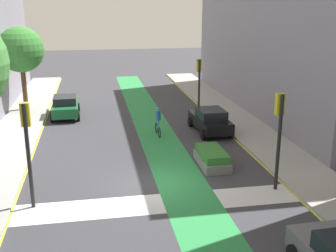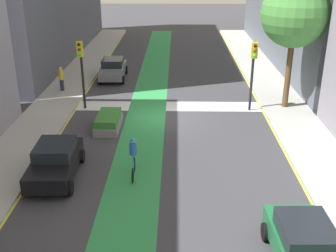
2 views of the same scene
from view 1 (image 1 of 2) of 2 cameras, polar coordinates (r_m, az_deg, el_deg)
The scene contains 14 objects.
ground_plane at distance 19.61m, azimuth -2.16°, elevation -7.93°, with size 120.00×120.00×0.00m, color #38383D.
bike_lane_paint at distance 19.83m, azimuth 1.82°, elevation -7.62°, with size 2.40×60.00×0.01m, color #2D8C47.
crosswalk_band at distance 17.82m, azimuth -1.22°, elevation -10.53°, with size 12.00×1.80×0.01m, color silver.
curb_stripe_left at distance 19.76m, azimuth -19.86°, elevation -8.74°, with size 0.16×60.00×0.01m, color yellow.
sidewalk_right at distance 21.83m, azimuth 17.82°, elevation -5.92°, with size 3.00×60.00×0.15m, color #9E9E99.
curb_stripe_right at distance 21.21m, azimuth 14.20°, elevation -6.48°, with size 0.16×60.00×0.01m, color yellow.
traffic_signal_near_right at distance 18.78m, azimuth 14.95°, elevation 0.35°, with size 0.35×0.52×4.37m.
traffic_signal_near_left at distance 17.40m, azimuth -18.71°, elevation -1.24°, with size 0.35×0.52×4.37m.
traffic_signal_far_right at distance 32.48m, azimuth 4.25°, elevation 7.02°, with size 0.35×0.52×3.99m.
car_green_left_far at distance 31.72m, azimuth -13.84°, elevation 2.67°, with size 2.11×4.24×1.57m.
car_black_right_far at distance 27.16m, azimuth 5.79°, elevation 0.79°, with size 2.16×4.27×1.57m.
cyclist_in_lane at distance 26.22m, azimuth -1.38°, elevation 0.68°, with size 0.32×1.73×1.86m.
street_tree_far at distance 33.69m, azimuth -19.48°, elevation 9.78°, with size 3.44×3.44×6.33m.
median_planter at distance 21.74m, azimuth 6.01°, elevation -4.35°, with size 1.32×2.76×0.85m.
Camera 1 is at (-2.48, -17.69, 8.08)m, focal length 44.61 mm.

